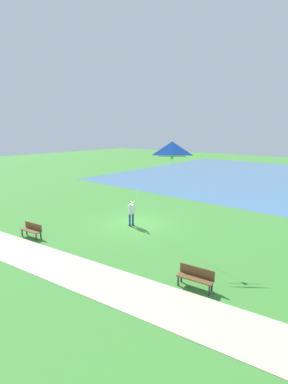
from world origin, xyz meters
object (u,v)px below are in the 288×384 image
person_kite_flyer (131,211)px  park_bench_far_walkway (196,276)px  park_bench_near_walkway (32,229)px  flying_kite (172,151)px

person_kite_flyer → park_bench_far_walkway: person_kite_flyer is taller
person_kite_flyer → park_bench_near_walkway: bearing=-31.2°
person_kite_flyer → park_bench_far_walkway: (3.86, 7.12, -0.54)m
park_bench_near_walkway → park_bench_far_walkway: bearing=98.4°
park_bench_far_walkway → flying_kite: bearing=-129.8°
person_kite_flyer → flying_kite: (1.31, 4.07, 4.29)m
park_bench_far_walkway → person_kite_flyer: bearing=-118.5°
person_kite_flyer → flying_kite: bearing=72.1°
flying_kite → person_kite_flyer: bearing=-107.9°
person_kite_flyer → park_bench_near_walkway: person_kite_flyer is taller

